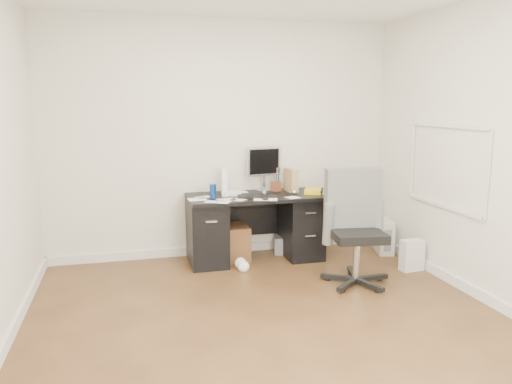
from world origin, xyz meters
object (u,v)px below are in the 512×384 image
desk (255,225)px  keyboard (258,196)px  lcd_monitor (264,168)px  wicker_basket (230,243)px  pc_tower (383,236)px  office_chair (358,229)px

desk → keyboard: bearing=-89.8°
lcd_monitor → wicker_basket: 0.95m
desk → keyboard: 0.39m
pc_tower → lcd_monitor: bearing=179.7°
desk → wicker_basket: desk is taller
office_chair → wicker_basket: size_ratio=2.84×
desk → lcd_monitor: bearing=55.3°
desk → keyboard: size_ratio=3.44×
desk → pc_tower: desk is taller
lcd_monitor → keyboard: (-0.17, -0.38, -0.25)m
wicker_basket → lcd_monitor: bearing=22.4°
keyboard → lcd_monitor: bearing=73.9°
wicker_basket → office_chair: bearing=-45.2°
office_chair → wicker_basket: office_chair is taller
pc_tower → wicker_basket: bearing=-171.3°
lcd_monitor → pc_tower: size_ratio=1.35×
office_chair → keyboard: bearing=139.3°
lcd_monitor → keyboard: 0.48m
office_chair → pc_tower: office_chair is taller
pc_tower → wicker_basket: 1.85m
desk → lcd_monitor: lcd_monitor is taller
pc_tower → office_chair: bearing=-117.6°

